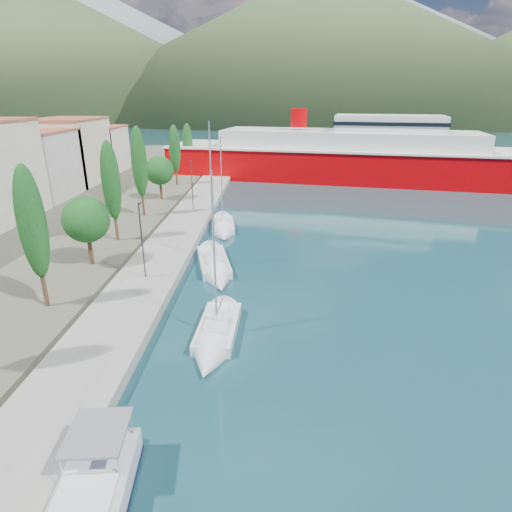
{
  "coord_description": "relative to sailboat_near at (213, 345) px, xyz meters",
  "views": [
    {
      "loc": [
        1.18,
        -15.21,
        14.62
      ],
      "look_at": [
        0.0,
        14.0,
        3.5
      ],
      "focal_mm": 30.0,
      "sensor_mm": 36.0,
      "label": 1
    }
  ],
  "objects": [
    {
      "name": "sailboat_near",
      "position": [
        0.0,
        0.0,
        0.0
      ],
      "size": [
        2.7,
        8.14,
        11.57
      ],
      "color": "silver",
      "rests_on": "ground"
    },
    {
      "name": "lamp_posts",
      "position": [
        -6.65,
        8.14,
        3.77
      ],
      "size": [
        0.15,
        46.5,
        6.06
      ],
      "color": "#2D2D33",
      "rests_on": "quay"
    },
    {
      "name": "quay",
      "position": [
        -6.65,
        18.97,
        0.09
      ],
      "size": [
        5.0,
        88.0,
        0.8
      ],
      "primitive_type": "cube",
      "color": "gray",
      "rests_on": "ground"
    },
    {
      "name": "ground",
      "position": [
        2.35,
        112.97,
        -0.31
      ],
      "size": [
        1400.0,
        1400.0,
        0.0
      ],
      "primitive_type": "plane",
      "color": "#174249"
    },
    {
      "name": "hills_near",
      "position": [
        100.39,
        365.47,
        48.87
      ],
      "size": [
        1010.0,
        520.0,
        115.0
      ],
      "color": "#3B502B",
      "rests_on": "ground"
    },
    {
      "name": "ferry",
      "position": [
        16.95,
        56.15,
        3.61
      ],
      "size": [
        66.26,
        26.13,
        12.88
      ],
      "color": "#B50004",
      "rests_on": "ground"
    },
    {
      "name": "town_buildings",
      "position": [
        -29.65,
        29.88,
        5.26
      ],
      "size": [
        9.2,
        69.2,
        11.3
      ],
      "color": "beige",
      "rests_on": "land_strip"
    },
    {
      "name": "sailboat_far",
      "position": [
        -1.97,
        23.13,
        0.01
      ],
      "size": [
        3.55,
        8.04,
        11.42
      ],
      "color": "silver",
      "rests_on": "ground"
    },
    {
      "name": "hills_far",
      "position": [
        140.93,
        611.7,
        77.08
      ],
      "size": [
        1480.0,
        900.0,
        180.0
      ],
      "color": "slate",
      "rests_on": "ground"
    },
    {
      "name": "sailboat_mid",
      "position": [
        -1.22,
        11.32,
        0.01
      ],
      "size": [
        4.64,
        9.75,
        13.57
      ],
      "color": "silver",
      "rests_on": "ground"
    },
    {
      "name": "tree_row",
      "position": [
        -12.18,
        24.37,
        5.44
      ],
      "size": [
        3.93,
        62.78,
        10.55
      ],
      "color": "#47301E",
      "rests_on": "land_strip"
    }
  ]
}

